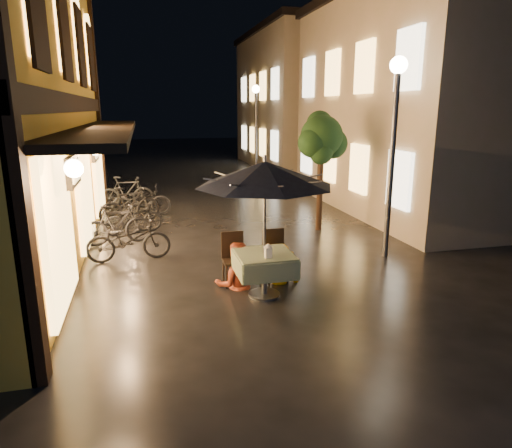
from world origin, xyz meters
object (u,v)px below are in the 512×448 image
object	(u,v)px
patio_umbrella	(265,174)
person_yellow	(279,245)
person_orange	(236,243)
cafe_table	(264,264)
streetlamp_near	(395,122)
table_lantern	(268,250)
bicycle_0	(129,240)

from	to	relation	value
patio_umbrella	person_yellow	bearing A→B (deg)	52.29
patio_umbrella	person_orange	xyz separation A→B (m)	(-0.39, 0.57, -1.33)
cafe_table	patio_umbrella	distance (m)	1.56
streetlamp_near	cafe_table	distance (m)	4.23
patio_umbrella	person_orange	bearing A→B (deg)	124.25
streetlamp_near	person_yellow	xyz separation A→B (m)	(-2.75, -0.92, -2.19)
table_lantern	bicycle_0	xyz separation A→B (m)	(-2.33, 2.80, -0.45)
person_yellow	cafe_table	bearing A→B (deg)	62.28
streetlamp_near	cafe_table	xyz separation A→B (m)	(-3.19, -1.49, -2.33)
table_lantern	bicycle_0	bearing A→B (deg)	129.82
person_yellow	bicycle_0	bearing A→B (deg)	-25.56
bicycle_0	person_orange	bearing A→B (deg)	-139.67
person_orange	bicycle_0	distance (m)	2.80
person_orange	bicycle_0	xyz separation A→B (m)	(-1.95, 1.98, -0.35)
cafe_table	person_yellow	distance (m)	0.73
cafe_table	patio_umbrella	bearing A→B (deg)	-63.43
cafe_table	person_orange	xyz separation A→B (m)	(-0.39, 0.57, 0.23)
cafe_table	bicycle_0	size ratio (longest dim) A/B	0.56
streetlamp_near	person_yellow	distance (m)	3.64
streetlamp_near	patio_umbrella	bearing A→B (deg)	-154.92
patio_umbrella	bicycle_0	distance (m)	3.85
person_orange	person_yellow	distance (m)	0.83
person_yellow	patio_umbrella	bearing A→B (deg)	62.28
bicycle_0	cafe_table	bearing A→B (deg)	-141.69
streetlamp_near	table_lantern	size ratio (longest dim) A/B	16.92
cafe_table	person_yellow	xyz separation A→B (m)	(0.44, 0.57, 0.14)
streetlamp_near	cafe_table	size ratio (longest dim) A/B	4.27
cafe_table	person_orange	size ratio (longest dim) A/B	0.61
patio_umbrella	bicycle_0	bearing A→B (deg)	132.44
cafe_table	table_lantern	distance (m)	0.41
person_orange	bicycle_0	size ratio (longest dim) A/B	0.93
table_lantern	bicycle_0	size ratio (longest dim) A/B	0.14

